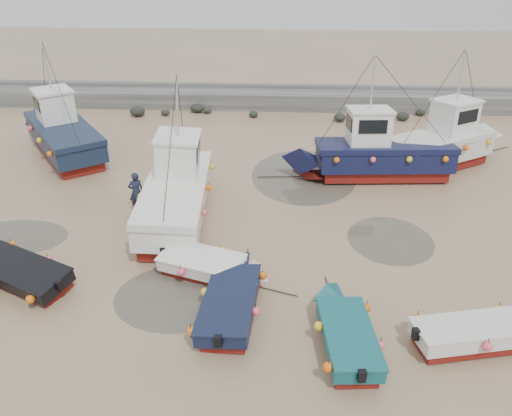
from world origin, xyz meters
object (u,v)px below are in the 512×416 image
(person, at_px, (139,210))
(dinghy_2, at_px, (345,329))
(dinghy_3, at_px, (484,332))
(dinghy_5, at_px, (211,264))
(dinghy_4, at_px, (17,268))
(cabin_boat_1, at_px, (176,187))
(cabin_boat_2, at_px, (373,153))
(cabin_boat_0, at_px, (61,131))
(dinghy_1, at_px, (233,297))
(cabin_boat_3, at_px, (448,141))

(person, bearing_deg, dinghy_2, 114.61)
(dinghy_3, bearing_deg, dinghy_5, -121.53)
(dinghy_4, xyz_separation_m, cabin_boat_1, (4.83, 5.42, 0.78))
(dinghy_5, xyz_separation_m, person, (-4.08, 4.96, -0.56))
(dinghy_5, xyz_separation_m, cabin_boat_2, (7.19, 9.30, 0.78))
(dinghy_3, bearing_deg, cabin_boat_2, 175.25)
(dinghy_2, bearing_deg, dinghy_4, 161.46)
(dinghy_3, relative_size, cabin_boat_2, 0.57)
(cabin_boat_0, height_order, person, cabin_boat_0)
(dinghy_3, bearing_deg, dinghy_4, -110.88)
(cabin_boat_0, bearing_deg, dinghy_1, -86.92)
(cabin_boat_0, bearing_deg, dinghy_5, -85.42)
(dinghy_4, xyz_separation_m, cabin_boat_0, (-3.33, 12.55, 0.77))
(cabin_boat_3, height_order, person, cabin_boat_3)
(cabin_boat_0, height_order, cabin_boat_1, same)
(dinghy_2, xyz_separation_m, cabin_boat_0, (-14.92, 15.17, 0.76))
(cabin_boat_3, bearing_deg, dinghy_2, -57.83)
(cabin_boat_0, distance_m, cabin_boat_1, 10.84)
(dinghy_1, relative_size, person, 3.19)
(dinghy_1, height_order, dinghy_4, same)
(dinghy_2, xyz_separation_m, cabin_boat_1, (-6.76, 8.04, 0.76))
(dinghy_4, height_order, cabin_boat_1, cabin_boat_1)
(dinghy_5, height_order, person, dinghy_5)
(cabin_boat_3, bearing_deg, cabin_boat_2, -98.24)
(dinghy_3, bearing_deg, cabin_boat_3, 156.95)
(dinghy_3, bearing_deg, cabin_boat_1, -137.75)
(cabin_boat_1, height_order, cabin_boat_2, same)
(dinghy_3, xyz_separation_m, dinghy_4, (-15.78, 2.49, -0.01))
(cabin_boat_1, bearing_deg, dinghy_3, -39.53)
(dinghy_3, distance_m, dinghy_4, 15.98)
(dinghy_5, xyz_separation_m, cabin_boat_0, (-10.36, 11.92, 0.76))
(dinghy_2, bearing_deg, dinghy_3, -4.09)
(dinghy_5, relative_size, cabin_boat_0, 0.55)
(dinghy_4, height_order, cabin_boat_3, cabin_boat_3)
(dinghy_4, distance_m, cabin_boat_1, 7.30)
(dinghy_3, relative_size, cabin_boat_3, 0.70)
(person, bearing_deg, dinghy_1, 104.80)
(dinghy_4, bearing_deg, cabin_boat_0, 40.41)
(dinghy_2, distance_m, cabin_boat_1, 10.53)
(dinghy_4, distance_m, cabin_boat_0, 13.01)
(cabin_boat_1, bearing_deg, cabin_boat_0, 135.13)
(dinghy_2, bearing_deg, person, 130.66)
(dinghy_1, relative_size, cabin_boat_2, 0.60)
(dinghy_1, distance_m, cabin_boat_2, 12.78)
(dinghy_1, bearing_deg, cabin_boat_1, 119.48)
(dinghy_1, height_order, cabin_boat_3, cabin_boat_3)
(dinghy_5, height_order, cabin_boat_3, cabin_boat_3)
(dinghy_3, distance_m, cabin_boat_2, 12.54)
(dinghy_1, xyz_separation_m, cabin_boat_1, (-3.19, 6.64, 0.78))
(cabin_boat_1, distance_m, person, 2.31)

